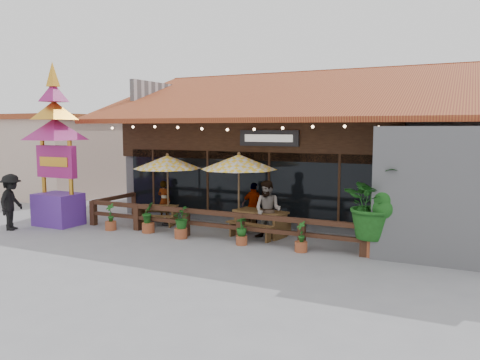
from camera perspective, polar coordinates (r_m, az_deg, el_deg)
The scene contains 19 objects.
ground at distance 14.99m, azimuth 2.62°, elevation -7.35°, with size 100.00×100.00×0.00m, color gray.
restaurant_building at distance 20.79m, azimuth 10.52°, elevation 2.53°, with size 15.50×14.73×6.09m.
patio_railing at distance 15.64m, azimuth -5.39°, elevation -4.50°, with size 10.00×2.60×0.92m.
neighbor_building at distance 28.42m, azimuth -21.10°, elevation 3.07°, with size 8.40×8.40×4.22m.
umbrella_left at distance 17.20m, azimuth -8.84°, elevation 2.13°, with size 2.96×2.96×2.65m.
umbrella_right at distance 15.64m, azimuth -0.14°, elevation 2.16°, with size 3.42×3.42×2.76m.
picnic_table_left at distance 17.60m, azimuth -10.00°, elevation -3.84°, with size 1.77×1.65×0.69m.
picnic_table_right at distance 15.50m, azimuth 2.51°, elevation -4.76°, with size 2.00×1.81×0.84m.
thai_sign_tower at distance 18.20m, azimuth -21.60°, elevation 5.27°, with size 2.36×2.36×6.34m.
tropical_plant at distance 13.48m, azimuth 15.99°, elevation -2.96°, with size 2.34×2.39×2.50m.
diner_a at distance 18.43m, azimuth -9.24°, elevation -2.42°, with size 0.56×0.37×1.53m, color #3D2413.
diner_b at distance 14.98m, azimuth 3.42°, elevation -3.67°, with size 0.92×0.72×1.89m, color #3D2413.
diner_c at distance 16.54m, azimuth 1.74°, elevation -3.15°, with size 0.96×0.40×1.64m, color #3D2413.
pedestrian at distance 18.16m, azimuth -26.11°, elevation -2.43°, with size 1.27×0.73×1.97m, color black.
planter_a at distance 16.98m, azimuth -15.50°, elevation -4.59°, with size 0.38×0.38×0.94m.
planter_b at distance 16.27m, azimuth -11.14°, elevation -4.68°, with size 0.43×0.46×1.04m.
planter_c at distance 15.25m, azimuth -7.24°, elevation -4.98°, with size 0.81×0.80×1.01m.
planter_d at distance 14.32m, azimuth 0.20°, elevation -6.31°, with size 0.45×0.45×0.85m.
planter_e at distance 13.66m, azimuth 7.46°, elevation -7.13°, with size 0.38×0.38×0.90m.
Camera 1 is at (5.72, -13.40, 3.55)m, focal length 35.00 mm.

